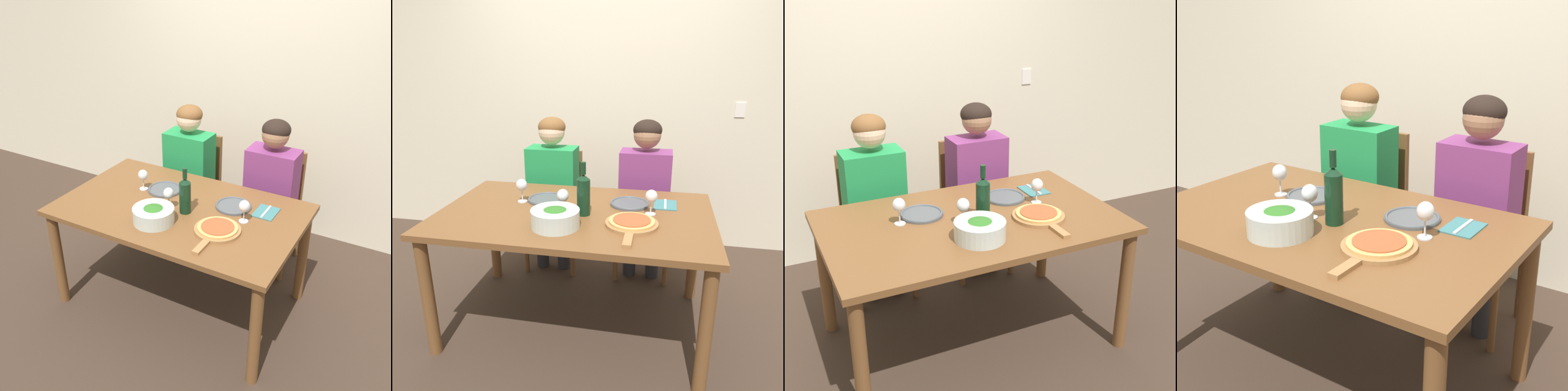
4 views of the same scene
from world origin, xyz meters
The scene contains 16 objects.
ground_plane centered at (0.00, 0.00, 0.00)m, with size 40.00×40.00×0.00m, color #3D2D23.
back_wall centered at (0.00, 1.38, 1.35)m, with size 10.00×0.06×2.70m.
dining_table centered at (0.00, 0.00, 0.68)m, with size 1.62×0.99×0.78m.
chair_left centered at (-0.35, 0.82, 0.51)m, with size 0.42×0.42×0.94m.
chair_right centered at (0.37, 0.82, 0.51)m, with size 0.42×0.42×0.94m.
person_woman centered at (-0.35, 0.71, 0.74)m, with size 0.47×0.51×1.23m.
person_man centered at (0.37, 0.71, 0.74)m, with size 0.47×0.51×1.23m.
wine_bottle centered at (0.06, -0.03, 0.90)m, with size 0.08×0.08×0.32m.
broccoli_bowl centered at (-0.05, -0.23, 0.83)m, with size 0.26×0.26×0.11m.
dinner_plate_left centered at (-0.23, 0.17, 0.78)m, with size 0.24×0.24×0.02m.
dinner_plate_right centered at (0.31, 0.18, 0.78)m, with size 0.24×0.24×0.02m.
pizza_on_board centered at (0.35, -0.14, 0.79)m, with size 0.29×0.43×0.04m.
wine_glass_left centered at (-0.37, 0.11, 0.88)m, with size 0.07×0.07×0.15m.
wine_glass_right centered at (0.44, 0.05, 0.88)m, with size 0.07×0.07×0.15m.
wine_glass_centre centered at (-0.06, -0.04, 0.88)m, with size 0.07×0.07×0.15m.
fork_on_napkin centered at (0.53, 0.22, 0.78)m, with size 0.14×0.18×0.01m.
Camera 2 is at (0.49, -2.06, 1.61)m, focal length 35.00 mm.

